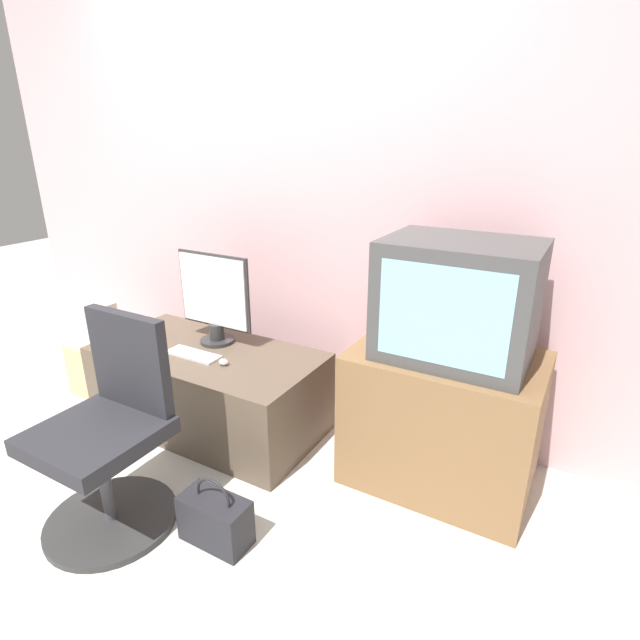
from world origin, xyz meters
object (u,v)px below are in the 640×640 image
Objects in this scene: main_monitor at (215,299)px; keyboard at (193,355)px; crt_tv at (458,301)px; mouse at (223,362)px; cardboard_box_lower at (100,369)px; book at (92,413)px; office_chair at (110,440)px; handbag at (215,519)px.

keyboard is (0.01, -0.21, -0.25)m from main_monitor.
mouse is at bearing -166.71° from crt_tv.
book is (0.18, -0.22, -0.16)m from cardboard_box_lower.
keyboard is 0.50× the size of crt_tv.
main_monitor is 1.03m from cardboard_box_lower.
office_chair is at bearing -34.51° from cardboard_box_lower.
office_chair is 0.55m from handbag.
office_chair reaches higher than cardboard_box_lower.
keyboard reaches higher than handbag.
main_monitor is at bearing 93.40° from keyboard.
mouse is 0.68m from office_chair.
keyboard is at bearing -1.34° from cardboard_box_lower.
cardboard_box_lower is (-1.02, 0.70, -0.22)m from office_chair.
handbag is (0.41, -0.58, -0.37)m from mouse.
crt_tv is at bearing 10.81° from keyboard.
cardboard_box_lower is 0.32m from book.
office_chair is at bearing -94.53° from mouse.
office_chair is 1.04m from book.
handbag is 1.45× the size of book.
book is at bearing -148.19° from main_monitor.
book is at bearing 163.57° from handbag.
book is at bearing -163.52° from keyboard.
cardboard_box_lower is at bearing -173.94° from crt_tv.
crt_tv is (1.31, 0.25, 0.45)m from keyboard.
office_chair is at bearing -168.40° from handbag.
handbag is at bearing 11.60° from office_chair.
main_monitor is 0.97m from office_chair.
crt_tv is 2.30m from cardboard_box_lower.
book is at bearing -167.22° from crt_tv.
handbag is (0.46, 0.09, -0.28)m from office_chair.
office_chair is 1.25m from cardboard_box_lower.
book is (-1.99, -0.45, -0.91)m from crt_tv.
office_chair reaches higher than mouse.
office_chair reaches higher than handbag.
mouse is 0.26× the size of book.
keyboard is at bearing 16.48° from book.
main_monitor is 9.47× the size of mouse.
handbag is at bearing -43.19° from keyboard.
handbag reaches higher than book.
keyboard is at bearing -86.60° from main_monitor.
keyboard reaches higher than book.
mouse is 1.03m from book.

